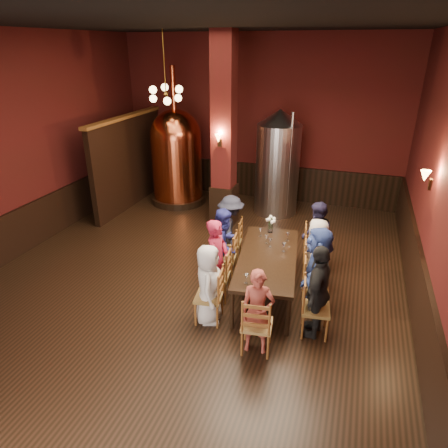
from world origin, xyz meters
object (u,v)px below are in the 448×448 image
(dining_table, at_px, (268,259))
(copper_kettle, at_px, (177,156))
(rose_vase, at_px, (271,222))
(person_0, at_px, (208,285))
(person_2, at_px, (224,245))
(steel_vessel, at_px, (278,163))
(person_1, at_px, (217,260))

(dining_table, xyz_separation_m, copper_kettle, (-3.50, 3.77, 0.66))
(dining_table, xyz_separation_m, rose_vase, (-0.18, 0.98, 0.29))
(person_0, bearing_deg, person_2, -7.91)
(dining_table, bearing_deg, steel_vessel, 92.06)
(dining_table, relative_size, steel_vessel, 0.92)
(dining_table, height_order, steel_vessel, steel_vessel)
(person_1, bearing_deg, person_0, -166.89)
(person_0, bearing_deg, person_1, -7.91)
(rose_vase, bearing_deg, copper_kettle, 140.01)
(person_1, relative_size, steel_vessel, 0.55)
(person_0, relative_size, rose_vase, 3.94)
(steel_vessel, relative_size, rose_vase, 7.85)
(person_1, distance_m, steel_vessel, 4.36)
(person_0, xyz_separation_m, rose_vase, (0.53, 2.09, 0.29))
(person_1, bearing_deg, dining_table, -55.67)
(dining_table, relative_size, person_1, 1.66)
(copper_kettle, relative_size, rose_vase, 10.63)
(person_0, relative_size, person_1, 0.91)
(person_2, relative_size, rose_vase, 4.18)
(person_1, distance_m, rose_vase, 1.57)
(person_2, relative_size, copper_kettle, 0.39)
(dining_table, relative_size, person_2, 1.73)
(steel_vessel, bearing_deg, copper_kettle, -177.82)
(dining_table, bearing_deg, rose_vase, 92.70)
(person_2, distance_m, copper_kettle, 4.45)
(person_2, bearing_deg, person_0, -165.59)
(dining_table, distance_m, steel_vessel, 3.99)
(person_2, bearing_deg, steel_vessel, 3.26)
(rose_vase, bearing_deg, person_0, -104.23)
(copper_kettle, bearing_deg, person_0, -60.22)
(copper_kettle, bearing_deg, steel_vessel, 2.18)
(person_1, distance_m, copper_kettle, 5.03)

